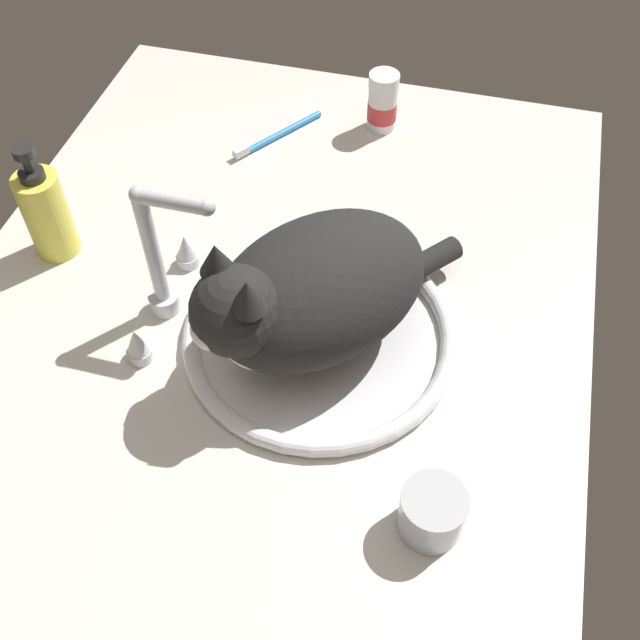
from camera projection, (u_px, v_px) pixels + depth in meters
countertop at (257, 347)px, 97.40cm from camera, size 120.75×83.49×3.00cm
sink_basin at (320, 335)px, 95.48cm from camera, size 34.85×34.85×2.21cm
faucet at (162, 267)px, 93.07cm from camera, size 19.91×11.14×20.85cm
cat at (307, 294)px, 87.58cm from camera, size 34.67×32.38×18.79cm
soap_pump_bottle at (46, 213)px, 101.16cm from camera, size 6.03×6.03×17.57cm
pill_bottle at (382, 103)px, 120.48cm from camera, size 4.83×4.83×9.78cm
metal_jar at (432, 513)px, 78.08cm from camera, size 7.01×7.01×6.20cm
toothbrush at (276, 136)px, 121.59cm from camera, size 15.13×10.87×1.70cm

